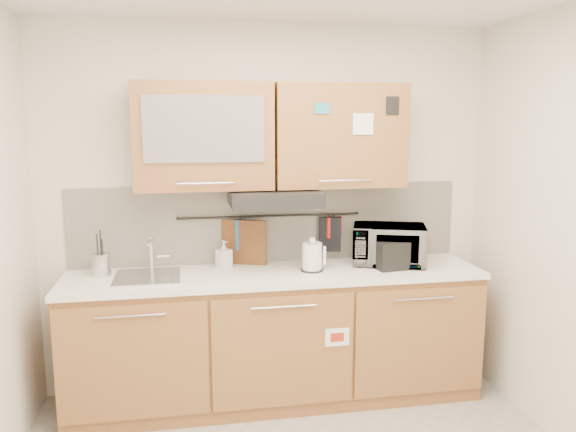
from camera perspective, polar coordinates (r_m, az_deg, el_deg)
name	(u,v)px	position (r m, az deg, el deg)	size (l,w,h in m)	color
wall_back	(269,209)	(4.05, -1.95, 0.68)	(3.20, 3.20, 0.00)	silver
base_cabinet	(276,343)	(4.00, -1.22, -12.79)	(2.80, 0.64, 0.88)	#976535
countertop	(276,274)	(3.83, -1.24, -5.96)	(2.82, 0.62, 0.04)	white
backsplash	(269,223)	(4.05, -1.92, -0.74)	(2.80, 0.02, 0.56)	silver
upper_cabinets	(272,136)	(3.82, -1.68, 8.14)	(1.82, 0.37, 0.70)	#976535
range_hood	(274,198)	(3.78, -1.41, 1.89)	(0.60, 0.46, 0.10)	black
sink	(148,276)	(3.81, -14.07, -5.97)	(0.42, 0.40, 0.26)	silver
utensil_rail	(270,216)	(4.00, -1.84, 0.01)	(0.02, 0.02, 1.30)	black
utensil_crock	(101,264)	(3.91, -18.44, -4.67)	(0.15, 0.15, 0.30)	#B7B7BC
kettle	(312,258)	(3.83, 2.47, -4.24)	(0.17, 0.15, 0.24)	white
toaster	(394,255)	(3.95, 10.77, -3.88)	(0.28, 0.19, 0.19)	black
microwave	(389,245)	(4.07, 10.19, -2.88)	(0.50, 0.34, 0.28)	#999999
soap_bottle	(224,254)	(3.93, -6.53, -3.87)	(0.09, 0.09, 0.19)	#999999
cutting_board	(242,250)	(4.01, -4.73, -3.50)	(0.36, 0.03, 0.44)	brown
oven_mitt	(245,235)	(3.99, -4.41, -1.93)	(0.13, 0.03, 0.22)	#22539C
dark_pouch	(330,234)	(4.10, 4.27, -1.85)	(0.16, 0.05, 0.25)	black
pot_holder	(334,227)	(4.10, 4.70, -1.15)	(0.12, 0.02, 0.15)	red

